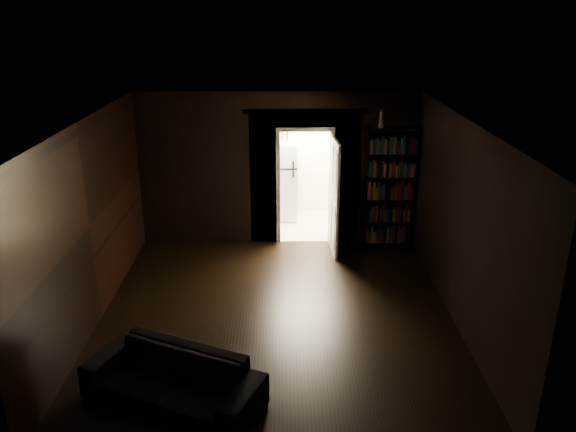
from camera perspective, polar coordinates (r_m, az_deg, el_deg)
ground at (r=8.17m, az=-1.18°, el=-10.17°), size 5.50×5.50×0.00m
room_walls at (r=8.47m, az=-1.26°, el=3.45°), size 5.02×5.61×2.84m
kitchen_alcove at (r=11.29m, az=1.51°, el=5.34°), size 2.20×1.80×2.60m
sofa at (r=6.55m, az=-11.68°, el=-15.27°), size 2.19×1.62×0.77m
bookshelf at (r=10.27m, az=10.16°, el=2.81°), size 0.95×0.66×2.20m
refrigerator at (r=11.55m, az=-0.91°, el=3.70°), size 0.89×0.85×1.65m
door at (r=9.89m, az=4.70°, el=1.92°), size 0.11×0.85×2.05m
figurine at (r=9.93m, az=9.45°, el=9.76°), size 0.11×0.11×0.32m
bottles at (r=11.26m, az=-1.39°, el=8.30°), size 0.66×0.12×0.26m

